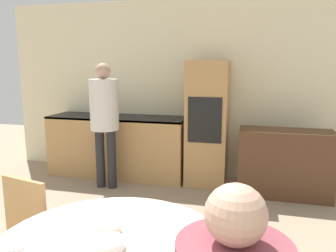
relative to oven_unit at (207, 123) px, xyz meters
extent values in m
cube|color=beige|center=(-0.15, 0.34, 0.44)|extent=(6.15, 0.05, 2.60)
cube|color=tan|center=(-1.35, -0.01, -0.41)|extent=(2.06, 0.60, 0.90)
cube|color=black|center=(-1.35, -0.01, 0.03)|extent=(2.06, 0.60, 0.03)
cube|color=tan|center=(0.00, 0.00, 0.00)|extent=(0.55, 0.58, 1.72)
cube|color=black|center=(0.00, -0.29, 0.09)|extent=(0.44, 0.01, 0.60)
cube|color=#51331E|center=(1.01, -0.25, -0.43)|extent=(1.14, 0.45, 0.85)
cylinder|color=beige|center=(-0.08, -3.10, -0.11)|extent=(1.18, 1.18, 0.03)
cube|color=tan|center=(-0.86, -2.72, -0.19)|extent=(0.38, 0.12, 0.47)
sphere|color=tan|center=(0.55, -3.47, 0.30)|extent=(0.21, 0.21, 0.21)
cylinder|color=#262628|center=(-1.38, -0.54, -0.46)|extent=(0.12, 0.12, 0.80)
cylinder|color=#262628|center=(-1.21, -0.54, -0.46)|extent=(0.12, 0.12, 0.80)
cylinder|color=silver|center=(-1.30, -0.54, 0.28)|extent=(0.37, 0.37, 0.67)
sphere|color=tan|center=(-1.30, -0.54, 0.72)|extent=(0.21, 0.21, 0.21)
cylinder|color=white|center=(-0.06, -3.14, -0.07)|extent=(0.16, 0.16, 0.05)
cylinder|color=beige|center=(-0.12, -2.99, -0.07)|extent=(0.12, 0.12, 0.04)
camera|label=1|loc=(0.58, -4.48, 0.77)|focal=35.00mm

